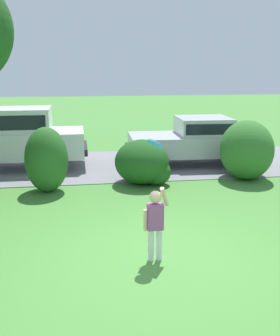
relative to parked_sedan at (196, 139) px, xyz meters
name	(u,v)px	position (x,y,z in m)	size (l,w,h in m)	color
ground_plane	(159,256)	(-2.53, -6.55, -0.85)	(80.00, 80.00, 0.00)	#478438
driveway_strip	(120,165)	(-2.53, 0.22, -0.84)	(28.00, 4.40, 0.02)	slate
shrub_centre_left	(47,160)	(-4.67, -2.42, 0.00)	(1.11, 1.19, 1.69)	#286023
shrub_centre	(144,163)	(-2.09, -2.06, -0.27)	(1.52, 1.55, 1.23)	#1E511C
shrub_centre_right	(247,152)	(0.94, -1.96, -0.06)	(1.50, 1.69, 1.70)	#33702B
parked_sedan	(196,139)	(0.00, 0.00, 0.00)	(4.45, 2.20, 1.56)	silver
parked_suv	(11,135)	(-5.94, 0.26, 0.23)	(4.70, 2.11, 1.92)	white
child_thrower	(155,220)	(-2.62, -6.67, -0.13)	(0.45, 0.27, 1.29)	white
frisbee	(155,144)	(-2.59, -6.41, 1.08)	(0.30, 0.27, 0.25)	#337FDB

